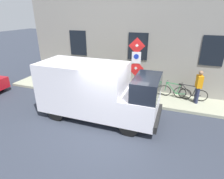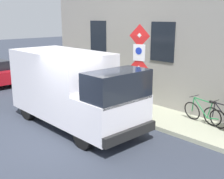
% 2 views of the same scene
% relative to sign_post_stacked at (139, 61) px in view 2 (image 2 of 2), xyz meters
% --- Properties ---
extents(ground_plane, '(80.00, 80.00, 0.00)m').
position_rel_sign_post_stacked_xyz_m(ground_plane, '(-2.90, 0.29, -2.18)').
color(ground_plane, '#2F3542').
extents(sidewalk_slab, '(1.87, 15.77, 0.14)m').
position_rel_sign_post_stacked_xyz_m(sidewalk_slab, '(0.73, 0.29, -2.11)').
color(sidewalk_slab, '#A1A48A').
rests_on(sidewalk_slab, ground_plane).
extents(building_facade, '(0.75, 13.77, 8.48)m').
position_rel_sign_post_stacked_xyz_m(building_facade, '(2.02, 0.29, 2.06)').
color(building_facade, gray).
rests_on(building_facade, ground_plane).
extents(sign_post_stacked, '(0.20, 0.55, 3.16)m').
position_rel_sign_post_stacked_xyz_m(sign_post_stacked, '(0.00, 0.00, 0.00)').
color(sign_post_stacked, '#474C47').
rests_on(sign_post_stacked, sidewalk_slab).
extents(delivery_van, '(2.02, 5.34, 2.50)m').
position_rel_sign_post_stacked_xyz_m(delivery_van, '(-1.90, 1.32, -0.85)').
color(delivery_van, white).
rests_on(delivery_van, ground_plane).
extents(bicycle_green, '(0.48, 1.72, 0.89)m').
position_rel_sign_post_stacked_xyz_m(bicycle_green, '(1.12, -1.97, -1.67)').
color(bicycle_green, black).
rests_on(bicycle_green, sidewalk_slab).
extents(litter_bin, '(0.44, 0.44, 0.90)m').
position_rel_sign_post_stacked_xyz_m(litter_bin, '(0.15, 0.91, -1.59)').
color(litter_bin, '#2D5133').
rests_on(litter_bin, sidewalk_slab).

